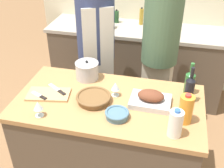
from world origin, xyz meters
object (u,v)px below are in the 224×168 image
wine_bottle_green (190,82)px  roasting_pan (151,99)px  stand_mixer (102,18)px  person_cook_aproned (96,47)px  juice_jug (186,109)px  person_cook_guest (160,49)px  stock_pot (87,70)px  knife_chef (58,90)px  mixing_bowl (117,114)px  knife_paring (39,96)px  wine_bottle_dark (190,88)px  condiment_bottle_short (141,17)px  condiment_bottle_extra (117,17)px  condiment_bottle_tall (109,18)px  wicker_basket (94,98)px  cutting_board (49,94)px  wine_glass_left (115,87)px  wine_glass_right (38,106)px  milk_jug (175,123)px

wine_bottle_green → roasting_pan: bearing=-141.5°
stand_mixer → person_cook_aproned: person_cook_aproned is taller
juice_jug → person_cook_guest: size_ratio=0.13×
juice_jug → person_cook_aproned: (-0.91, 0.92, -0.05)m
stock_pot → person_cook_guest: (0.58, 0.54, 0.02)m
roasting_pan → knife_chef: 0.76m
mixing_bowl → stand_mixer: bearing=108.9°
stock_pot → knife_paring: (-0.28, -0.38, -0.06)m
wine_bottle_dark → knife_chef: bearing=-173.7°
mixing_bowl → person_cook_aproned: bearing=114.0°
condiment_bottle_short → person_cook_aproned: size_ratio=0.12×
person_cook_guest → juice_jug: bearing=-65.0°
mixing_bowl → condiment_bottle_extra: (-0.40, 1.79, 0.08)m
stock_pot → knife_chef: (-0.17, -0.27, -0.06)m
stock_pot → condiment_bottle_tall: 1.29m
wicker_basket → knife_chef: size_ratio=1.38×
wicker_basket → wine_bottle_dark: (0.72, 0.17, 0.09)m
cutting_board → knife_chef: size_ratio=1.85×
roasting_pan → stock_pot: bearing=156.4°
wine_glass_left → knife_paring: 0.61m
person_cook_aproned → wine_glass_right: bearing=-120.5°
wine_bottle_green → knife_paring: wine_bottle_green is taller
juice_jug → wine_bottle_green: bearing=86.1°
milk_jug → condiment_bottle_tall: bearing=115.8°
roasting_pan → mixing_bowl: roasting_pan is taller
wine_glass_left → condiment_bottle_tall: size_ratio=0.90×
knife_paring → condiment_bottle_tall: size_ratio=1.22×
wine_glass_right → cutting_board: bearing=99.8°
wine_glass_right → condiment_bottle_short: 1.96m
wine_bottle_green → wine_glass_left: size_ratio=2.28×
condiment_bottle_extra → person_cook_aproned: bearing=-92.6°
wine_glass_left → stand_mixer: size_ratio=0.38×
cutting_board → wine_bottle_dark: 1.11m
wine_bottle_dark → knife_paring: wine_bottle_dark is taller
knife_chef → person_cook_aproned: size_ratio=0.12×
wine_bottle_dark → stock_pot: bearing=170.1°
knife_paring → person_cook_aproned: size_ratio=0.10×
roasting_pan → knife_chef: roasting_pan is taller
wine_glass_right → knife_paring: bearing=115.3°
roasting_pan → condiment_bottle_extra: size_ratio=1.92×
wine_bottle_green → person_cook_guest: bearing=116.8°
wicker_basket → knife_paring: wicker_basket is taller
knife_paring → person_cook_guest: size_ratio=0.09×
knife_paring → person_cook_guest: 1.26m
condiment_bottle_extra → wine_glass_right: bearing=-94.6°
wine_bottle_dark → condiment_bottle_short: (-0.59, 1.47, 0.02)m
cutting_board → juice_jug: 1.08m
wine_glass_right → knife_chef: wine_glass_right is taller
wine_glass_right → knife_paring: (-0.10, 0.21, -0.07)m
juice_jug → wicker_basket: bearing=173.0°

